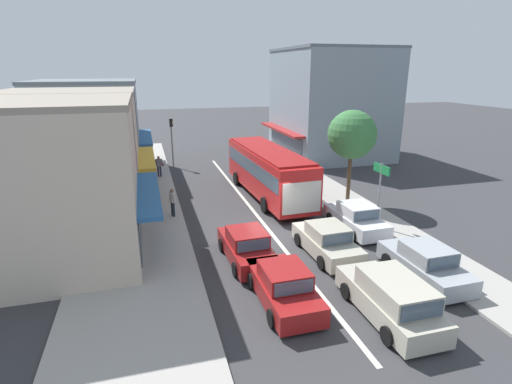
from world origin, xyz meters
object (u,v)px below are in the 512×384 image
sedan_queue_far_back (247,247)px  pedestrian_browsing_midblock (172,201)px  parked_sedan_kerb_second (356,218)px  traffic_light_downstreet (172,134)px  parked_sedan_kerb_front (425,264)px  sedan_queue_gap_filler (327,241)px  wagon_adjacent_lane_lead (391,298)px  street_tree_right (352,135)px  sedan_behind_bus_mid (284,286)px  city_bus (268,169)px  pedestrian_with_handbag_near (159,165)px  directional_road_sign (380,181)px

sedan_queue_far_back → pedestrian_browsing_midblock: pedestrian_browsing_midblock is taller
parked_sedan_kerb_second → traffic_light_downstreet: traffic_light_downstreet is taller
sedan_queue_far_back → parked_sedan_kerb_front: size_ratio=1.01×
sedan_queue_gap_filler → wagon_adjacent_lane_lead: size_ratio=0.94×
sedan_queue_gap_filler → traffic_light_downstreet: traffic_light_downstreet is taller
sedan_queue_far_back → traffic_light_downstreet: bearing=95.2°
wagon_adjacent_lane_lead → parked_sedan_kerb_second: (2.78, 7.33, -0.08)m
parked_sedan_kerb_front → street_tree_right: size_ratio=0.72×
sedan_behind_bus_mid → parked_sedan_kerb_front: size_ratio=1.00×
parked_sedan_kerb_second → city_bus: bearing=111.7°
pedestrian_browsing_midblock → pedestrian_with_handbag_near: bearing=91.9°
sedan_behind_bus_mid → directional_road_sign: directional_road_sign is taller
wagon_adjacent_lane_lead → pedestrian_browsing_midblock: (-6.41, 11.72, 0.32)m
city_bus → traffic_light_downstreet: traffic_light_downstreet is taller
sedan_queue_gap_filler → pedestrian_with_handbag_near: pedestrian_with_handbag_near is taller
sedan_queue_gap_filler → pedestrian_with_handbag_near: (-6.75, 15.85, 0.40)m
pedestrian_browsing_midblock → wagon_adjacent_lane_lead: bearing=-61.3°
wagon_adjacent_lane_lead → parked_sedan_kerb_second: wagon_adjacent_lane_lead is taller
sedan_queue_far_back → pedestrian_browsing_midblock: 6.84m
sedan_behind_bus_mid → directional_road_sign: bearing=36.7°
sedan_queue_gap_filler → street_tree_right: size_ratio=0.72×
pedestrian_with_handbag_near → pedestrian_browsing_midblock: size_ratio=1.00×
parked_sedan_kerb_second → street_tree_right: street_tree_right is taller
street_tree_right → parked_sedan_kerb_second: bearing=-112.5°
street_tree_right → sedan_behind_bus_mid: bearing=-128.9°
parked_sedan_kerb_second → directional_road_sign: (1.16, -0.14, 2.01)m
wagon_adjacent_lane_lead → traffic_light_downstreet: traffic_light_downstreet is taller
directional_road_sign → street_tree_right: bearing=83.0°
wagon_adjacent_lane_lead → street_tree_right: street_tree_right is taller
wagon_adjacent_lane_lead → traffic_light_downstreet: 25.13m
wagon_adjacent_lane_lead → traffic_light_downstreet: size_ratio=1.07×
parked_sedan_kerb_second → pedestrian_browsing_midblock: 10.20m
sedan_queue_far_back → parked_sedan_kerb_front: bearing=-28.1°
traffic_light_downstreet → street_tree_right: (9.86, -13.09, 1.54)m
wagon_adjacent_lane_lead → sedan_queue_far_back: bearing=123.8°
sedan_queue_gap_filler → pedestrian_with_handbag_near: bearing=113.1°
street_tree_right → pedestrian_browsing_midblock: 11.38m
city_bus → sedan_behind_bus_mid: bearing=-104.7°
city_bus → directional_road_sign: (3.91, -7.03, 0.80)m
parked_sedan_kerb_second → pedestrian_with_handbag_near: bearing=125.0°
sedan_behind_bus_mid → wagon_adjacent_lane_lead: bearing=-30.0°
sedan_behind_bus_mid → pedestrian_browsing_midblock: pedestrian_browsing_midblock is taller
sedan_queue_far_back → traffic_light_downstreet: 19.19m
street_tree_right → pedestrian_browsing_midblock: (-10.87, 0.35, -3.33)m
sedan_queue_far_back → street_tree_right: 10.71m
wagon_adjacent_lane_lead → pedestrian_browsing_midblock: bearing=118.7°
wagon_adjacent_lane_lead → parked_sedan_kerb_front: bearing=34.2°
parked_sedan_kerb_front → traffic_light_downstreet: (-8.30, 22.49, 2.19)m
wagon_adjacent_lane_lead → sedan_queue_gap_filler: bearing=89.7°
city_bus → directional_road_sign: directional_road_sign is taller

